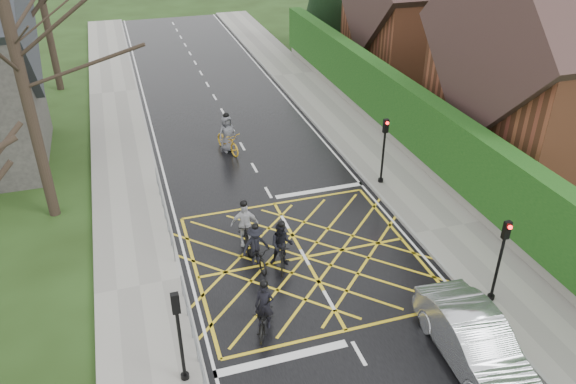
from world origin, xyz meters
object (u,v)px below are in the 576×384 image
cyclist_mid (256,250)px  cyclist_lead (228,138)px  cyclist_back (282,249)px  car (475,342)px  cyclist_rear (265,313)px  cyclist_front (245,229)px

cyclist_mid → cyclist_lead: size_ratio=0.82×
cyclist_back → car: size_ratio=0.41×
cyclist_rear → cyclist_back: (1.44, 2.92, 0.12)m
cyclist_back → cyclist_lead: 9.86m
cyclist_back → cyclist_mid: bearing=179.2°
cyclist_front → car: 9.13m
cyclist_rear → cyclist_lead: cyclist_lead is taller
car → cyclist_back: bearing=126.2°
cyclist_front → cyclist_lead: size_ratio=0.89×
cyclist_lead → cyclist_back: bearing=-106.9°
cyclist_mid → cyclist_lead: bearing=74.9°
cyclist_rear → cyclist_front: size_ratio=0.98×
cyclist_mid → car: cyclist_mid is taller
cyclist_back → car: cyclist_back is taller
cyclist_back → cyclist_front: 1.88m
cyclist_front → car: (4.92, -7.69, 0.06)m
cyclist_back → car: bearing=-38.5°
car → cyclist_front: bearing=125.8°
cyclist_rear → car: (5.38, -3.17, 0.19)m
cyclist_front → cyclist_lead: cyclist_lead is taller
cyclist_back → car: (3.94, -6.09, 0.07)m
cyclist_rear → cyclist_mid: bearing=104.2°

